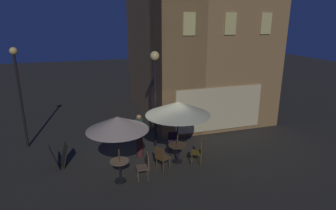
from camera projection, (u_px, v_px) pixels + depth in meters
The scene contains 14 objects.
ground_plane at pixel (150, 157), 11.53m from camera, with size 60.00×60.00×0.00m, color #2E2B24.
cafe_building at pixel (182, 51), 15.30m from camera, with size 6.28×8.60×7.50m.
street_lamp_near_corner at pixel (155, 78), 11.53m from camera, with size 0.37×0.37×4.16m.
street_lamp_down_street at pixel (18, 82), 11.67m from camera, with size 0.30×0.30×4.30m.
menu_sandwich_board at pixel (59, 156), 10.64m from camera, with size 0.74×0.67×0.87m.
cafe_table_0 at pixel (120, 167), 9.67m from camera, with size 0.66×0.66×0.79m.
cafe_table_1 at pixel (177, 149), 11.03m from camera, with size 0.72×0.72×0.73m.
patio_umbrella_0 at pixel (117, 124), 9.21m from camera, with size 2.04×2.04×2.36m.
patio_umbrella_1 at pixel (178, 108), 10.54m from camera, with size 2.43×2.43×2.45m.
cafe_chair_0 at pixel (145, 164), 9.85m from camera, with size 0.45×0.45×0.94m.
cafe_chair_1 at pixel (161, 156), 10.40m from camera, with size 0.58×0.58×0.94m.
cafe_chair_2 at pixel (199, 150), 10.85m from camera, with size 0.58×0.58×0.99m.
cafe_chair_3 at pixel (174, 141), 11.75m from camera, with size 0.48×0.48×0.92m.
patron_standing_0 at pixel (139, 136), 11.38m from camera, with size 0.32×0.32×1.78m.
Camera 1 is at (-2.46, -10.16, 5.36)m, focal length 30.50 mm.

